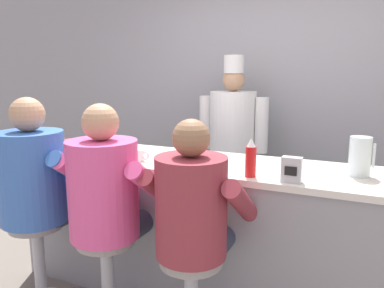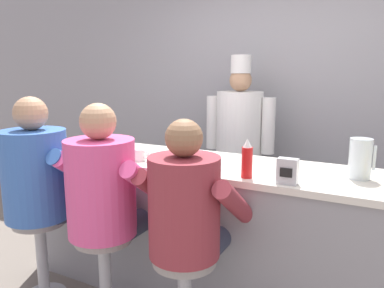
% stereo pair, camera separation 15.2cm
% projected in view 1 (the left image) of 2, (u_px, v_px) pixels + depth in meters
% --- Properties ---
extents(wall_back, '(10.00, 0.06, 2.70)m').
position_uv_depth(wall_back, '(271.00, 96.00, 3.80)').
color(wall_back, '#99999E').
rests_on(wall_back, ground_plane).
extents(diner_counter, '(3.01, 0.69, 0.99)m').
position_uv_depth(diner_counter, '(218.00, 231.00, 2.63)').
color(diner_counter, gray).
rests_on(diner_counter, ground_plane).
extents(ketchup_bottle_red, '(0.06, 0.06, 0.23)m').
position_uv_depth(ketchup_bottle_red, '(251.00, 159.00, 2.17)').
color(ketchup_bottle_red, red).
rests_on(ketchup_bottle_red, diner_counter).
extents(water_pitcher_clear, '(0.14, 0.12, 0.23)m').
position_uv_depth(water_pitcher_clear, '(360.00, 156.00, 2.19)').
color(water_pitcher_clear, silver).
rests_on(water_pitcher_clear, diner_counter).
extents(breakfast_plate, '(0.22, 0.22, 0.04)m').
position_uv_depth(breakfast_plate, '(136.00, 153.00, 2.79)').
color(breakfast_plate, white).
rests_on(breakfast_plate, diner_counter).
extents(cereal_bowl, '(0.15, 0.15, 0.06)m').
position_uv_depth(cereal_bowl, '(71.00, 143.00, 3.08)').
color(cereal_bowl, '#B24C47').
rests_on(cereal_bowl, diner_counter).
extents(coffee_mug_white, '(0.13, 0.09, 0.08)m').
position_uv_depth(coffee_mug_white, '(139.00, 155.00, 2.57)').
color(coffee_mug_white, white).
rests_on(coffee_mug_white, diner_counter).
extents(napkin_dispenser_chrome, '(0.11, 0.07, 0.14)m').
position_uv_depth(napkin_dispenser_chrome, '(292.00, 170.00, 2.07)').
color(napkin_dispenser_chrome, silver).
rests_on(napkin_dispenser_chrome, diner_counter).
extents(diner_seated_blue, '(0.65, 0.64, 1.43)m').
position_uv_depth(diner_seated_blue, '(37.00, 182.00, 2.50)').
color(diner_seated_blue, '#B2B5BA').
rests_on(diner_seated_blue, ground_plane).
extents(diner_seated_pink, '(0.64, 0.63, 1.41)m').
position_uv_depth(diner_seated_pink, '(107.00, 195.00, 2.27)').
color(diner_seated_pink, '#B2B5BA').
rests_on(diner_seated_pink, ground_plane).
extents(diner_seated_maroon, '(0.59, 0.58, 1.35)m').
position_uv_depth(diner_seated_maroon, '(194.00, 214.00, 2.04)').
color(diner_seated_maroon, '#B2B5BA').
rests_on(diner_seated_maroon, ground_plane).
extents(cook_in_whites_near, '(0.68, 0.44, 1.75)m').
position_uv_depth(cook_in_whites_near, '(232.00, 139.00, 3.60)').
color(cook_in_whites_near, '#232328').
rests_on(cook_in_whites_near, ground_plane).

